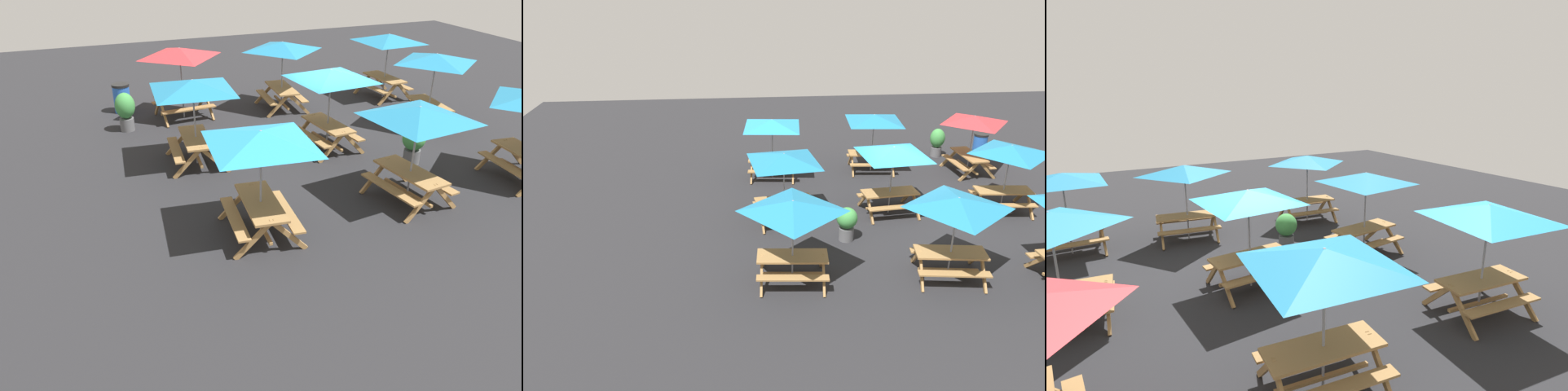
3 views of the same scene
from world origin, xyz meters
The scene contains 10 objects.
ground_plane centered at (0.00, 0.00, 0.00)m, with size 33.33×33.33×0.00m, color #232326.
picnic_table_0 centered at (3.71, 0.05, 1.99)m, with size 2.81×2.81×2.34m.
picnic_table_1 centered at (3.80, 3.42, 1.99)m, with size 2.17×2.17×2.34m.
picnic_table_2 centered at (3.82, -3.66, 1.99)m, with size 2.81×2.81×2.34m.
picnic_table_3 centered at (-3.40, 3.99, 1.99)m, with size 2.82×2.82×2.34m.
picnic_table_4 centered at (0.23, -0.25, 1.99)m, with size 2.82×2.82×2.34m.
picnic_table_5 centered at (-0.27, 3.60, 1.99)m, with size 2.25×2.25×2.34m.
picnic_table_6 centered at (-3.53, -0.07, 1.99)m, with size 2.17×2.17×2.34m.
picnic_table_7 centered at (-0.11, -4.01, 1.99)m, with size 2.82×2.82×2.34m.
potted_plant_0 centered at (1.98, 1.41, 0.59)m, with size 0.61×0.61×1.04m.
Camera 3 is at (-2.89, -8.45, 4.39)m, focal length 28.00 mm.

